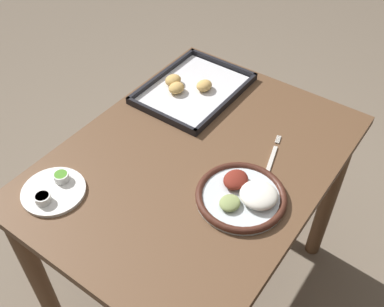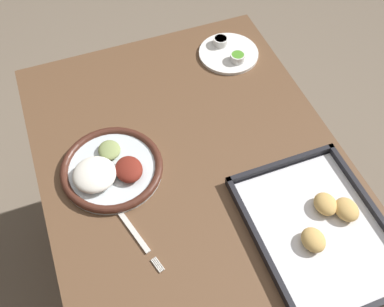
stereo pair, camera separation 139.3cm
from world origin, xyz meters
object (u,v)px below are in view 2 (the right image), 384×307
at_px(dinner_plate, 110,169).
at_px(fork, 134,231).
at_px(baking_tray, 321,228).
at_px(saucer_plate, 229,52).

height_order(dinner_plate, fork, dinner_plate).
bearing_deg(dinner_plate, baking_tray, 51.54).
bearing_deg(saucer_plate, dinner_plate, -56.75).
height_order(saucer_plate, baking_tray, baking_tray).
xyz_separation_m(dinner_plate, saucer_plate, (-0.29, 0.44, -0.00)).
relative_size(dinner_plate, baking_tray, 0.65).
xyz_separation_m(dinner_plate, fork, (0.17, 0.01, -0.01)).
relative_size(dinner_plate, fork, 1.24).
bearing_deg(fork, saucer_plate, 121.22).
height_order(fork, saucer_plate, saucer_plate).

